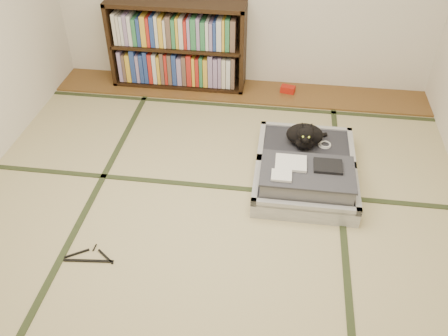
# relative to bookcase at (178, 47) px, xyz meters

# --- Properties ---
(floor) EXTENTS (4.50, 4.50, 0.00)m
(floor) POSITION_rel_bookcase_xyz_m (0.68, -2.07, -0.45)
(floor) COLOR tan
(floor) RESTS_ON ground
(wood_strip) EXTENTS (4.00, 0.50, 0.02)m
(wood_strip) POSITION_rel_bookcase_xyz_m (0.68, -0.07, -0.44)
(wood_strip) COLOR brown
(wood_strip) RESTS_ON ground
(red_item) EXTENTS (0.17, 0.12, 0.07)m
(red_item) POSITION_rel_bookcase_xyz_m (1.20, -0.04, -0.40)
(red_item) COLOR #B11A0E
(red_item) RESTS_ON wood_strip
(room_shell) EXTENTS (4.50, 4.50, 4.50)m
(room_shell) POSITION_rel_bookcase_xyz_m (0.68, -2.07, 1.01)
(room_shell) COLOR white
(room_shell) RESTS_ON ground
(tatami_borders) EXTENTS (4.00, 4.50, 0.01)m
(tatami_borders) POSITION_rel_bookcase_xyz_m (0.68, -1.57, -0.45)
(tatami_borders) COLOR #2D381E
(tatami_borders) RESTS_ON ground
(bookcase) EXTENTS (1.44, 0.33, 0.93)m
(bookcase) POSITION_rel_bookcase_xyz_m (0.00, 0.00, 0.00)
(bookcase) COLOR black
(bookcase) RESTS_ON wood_strip
(suitcase) EXTENTS (0.83, 1.10, 0.33)m
(suitcase) POSITION_rel_bookcase_xyz_m (1.39, -1.50, -0.34)
(suitcase) COLOR silver
(suitcase) RESTS_ON floor
(cat) EXTENTS (0.37, 0.37, 0.30)m
(cat) POSITION_rel_bookcase_xyz_m (1.37, -1.21, -0.18)
(cat) COLOR black
(cat) RESTS_ON suitcase
(cable_coil) EXTENTS (0.11, 0.11, 0.03)m
(cable_coil) POSITION_rel_bookcase_xyz_m (1.55, -1.18, -0.28)
(cable_coil) COLOR white
(cable_coil) RESTS_ON suitcase
(hanger) EXTENTS (0.37, 0.18, 0.01)m
(hanger) POSITION_rel_bookcase_xyz_m (-0.11, -2.55, -0.44)
(hanger) COLOR black
(hanger) RESTS_ON floor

